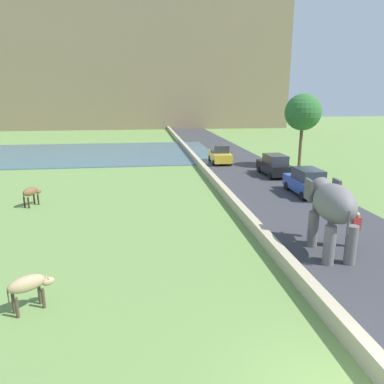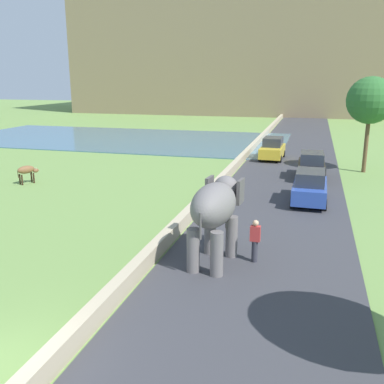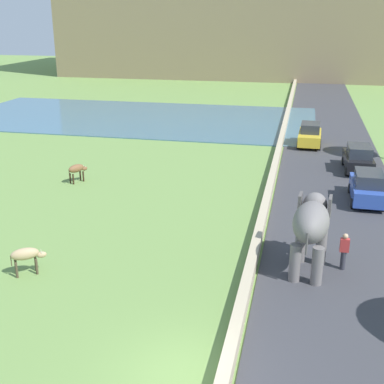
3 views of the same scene
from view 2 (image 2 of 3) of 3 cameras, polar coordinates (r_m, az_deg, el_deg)
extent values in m
cube|color=#38383D|center=(27.82, 11.86, 0.91)|extent=(7.00, 120.00, 0.06)
cube|color=tan|center=(26.33, 3.31, 1.03)|extent=(0.40, 110.00, 0.59)
cube|color=#426B84|center=(48.96, -9.52, 6.89)|extent=(36.00, 18.00, 0.08)
cube|color=#897556|center=(90.26, 7.95, 19.08)|extent=(64.00, 28.00, 27.31)
ellipsoid|color=slate|center=(15.12, 2.84, -1.69)|extent=(1.66, 2.83, 1.50)
cylinder|color=slate|center=(16.49, 2.36, -5.54)|extent=(0.44, 0.44, 1.60)
cylinder|color=slate|center=(16.25, 5.17, -5.89)|extent=(0.44, 0.44, 1.60)
cylinder|color=slate|center=(14.95, 0.15, -7.71)|extent=(0.44, 0.44, 1.60)
cylinder|color=slate|center=(14.69, 3.23, -8.15)|extent=(0.44, 0.44, 1.60)
ellipsoid|color=slate|center=(16.37, 4.42, 0.24)|extent=(1.08, 1.00, 1.10)
cube|color=#504C4C|center=(16.42, 2.28, 0.45)|extent=(0.19, 0.71, 0.90)
cube|color=#504C4C|center=(16.08, 6.33, 0.07)|extent=(0.19, 0.71, 0.90)
cylinder|color=slate|center=(17.05, 4.83, -2.28)|extent=(0.28, 0.28, 1.50)
cone|color=silver|center=(16.92, 4.08, -0.80)|extent=(0.18, 0.57, 0.17)
cone|color=silver|center=(16.80, 5.51, -0.95)|extent=(0.18, 0.57, 0.17)
cylinder|color=#504C4C|center=(14.04, 1.09, -4.48)|extent=(0.08, 0.08, 0.90)
cylinder|color=#33333D|center=(16.02, 8.14, -7.74)|extent=(0.22, 0.22, 0.85)
cube|color=#B73333|center=(15.77, 8.23, -5.37)|extent=(0.36, 0.22, 0.56)
sphere|color=tan|center=(15.64, 8.29, -4.03)|extent=(0.22, 0.22, 0.22)
cube|color=#2D4CA8|center=(24.04, 15.06, 0.21)|extent=(1.75, 4.02, 0.80)
cube|color=#2D333D|center=(23.67, 15.16, 1.85)|extent=(1.47, 2.22, 0.70)
cylinder|color=black|center=(25.42, 13.27, 0.17)|extent=(0.19, 0.60, 0.60)
cylinder|color=black|center=(25.40, 16.90, -0.09)|extent=(0.19, 0.60, 0.60)
cylinder|color=black|center=(22.91, 12.88, -1.40)|extent=(0.19, 0.60, 0.60)
cylinder|color=black|center=(22.89, 16.91, -1.68)|extent=(0.19, 0.60, 0.60)
cube|color=gold|center=(36.32, 10.41, 5.25)|extent=(1.82, 4.05, 0.80)
cube|color=#2D333D|center=(36.41, 10.51, 6.46)|extent=(1.51, 2.24, 0.70)
cylinder|color=black|center=(35.03, 11.43, 4.19)|extent=(0.20, 0.60, 0.60)
cylinder|color=black|center=(35.22, 8.81, 4.36)|extent=(0.20, 0.60, 0.60)
cylinder|color=black|center=(37.58, 11.86, 4.87)|extent=(0.20, 0.60, 0.60)
cylinder|color=black|center=(37.76, 9.41, 5.03)|extent=(0.20, 0.60, 0.60)
cube|color=black|center=(29.94, 15.26, 2.99)|extent=(1.79, 4.04, 0.80)
cube|color=#2D333D|center=(29.61, 15.36, 4.33)|extent=(1.49, 2.23, 0.70)
cylinder|color=black|center=(31.29, 13.71, 2.83)|extent=(0.19, 0.60, 0.60)
cylinder|color=black|center=(31.32, 16.67, 2.64)|extent=(0.19, 0.60, 0.60)
cylinder|color=black|center=(28.75, 13.62, 1.81)|extent=(0.19, 0.60, 0.60)
cylinder|color=black|center=(28.78, 16.83, 1.60)|extent=(0.19, 0.60, 0.60)
ellipsoid|color=brown|center=(29.39, -20.79, 2.73)|extent=(0.91, 1.18, 0.50)
cylinder|color=#302014|center=(29.81, -20.16, 1.81)|extent=(0.10, 0.10, 0.65)
cylinder|color=#302014|center=(29.53, -19.89, 1.73)|extent=(0.10, 0.10, 0.65)
cylinder|color=#302014|center=(29.49, -21.49, 1.56)|extent=(0.10, 0.10, 0.65)
cylinder|color=#302014|center=(29.21, -21.24, 1.47)|extent=(0.10, 0.10, 0.65)
ellipsoid|color=brown|center=(29.69, -19.67, 2.65)|extent=(0.40, 0.47, 0.26)
cone|color=beige|center=(29.74, -19.78, 2.99)|extent=(0.04, 0.04, 0.12)
cone|color=beige|center=(29.58, -19.62, 2.95)|extent=(0.04, 0.04, 0.12)
cylinder|color=#302014|center=(29.21, -21.70, 2.18)|extent=(0.04, 0.04, 0.45)
cylinder|color=brown|center=(33.06, 21.70, 5.71)|extent=(0.28, 0.28, 3.88)
sphere|color=#2D662D|center=(32.78, 22.22, 10.99)|extent=(3.21, 3.21, 3.21)
camera|label=1|loc=(10.69, -68.37, 4.50)|focal=34.17mm
camera|label=3|loc=(6.94, -131.41, 20.16)|focal=47.59mm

